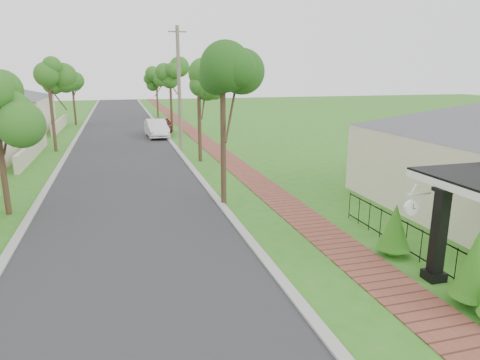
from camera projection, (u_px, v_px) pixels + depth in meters
name	position (u px, v px, depth m)	size (l,w,h in m)	color
ground	(258.00, 285.00, 11.03)	(160.00, 160.00, 0.00)	#2D771C
road	(124.00, 153.00, 28.89)	(7.00, 120.00, 0.02)	#28282B
kerb_right	(178.00, 151.00, 29.86)	(0.30, 120.00, 0.10)	#9E9E99
kerb_left	(66.00, 156.00, 27.93)	(0.30, 120.00, 0.10)	#9E9E99
sidewalk	(214.00, 149.00, 30.54)	(1.50, 120.00, 0.03)	brown
porch_post	(438.00, 240.00, 11.02)	(0.48, 0.48, 2.52)	black
picket_fence	(421.00, 245.00, 12.19)	(0.03, 8.02, 1.00)	black
street_trees	(120.00, 82.00, 34.20)	(10.70, 37.65, 5.89)	#382619
hedge_row	(452.00, 261.00, 10.45)	(0.86, 4.69, 1.90)	#136015
parked_car_red	(160.00, 126.00, 36.99)	(1.81, 4.50, 1.53)	maroon
parked_car_white	(156.00, 128.00, 35.74)	(1.57, 4.50, 1.48)	white
near_tree	(223.00, 89.00, 16.62)	(2.29, 2.29, 5.88)	#382619
utility_pole	(179.00, 89.00, 28.89)	(1.20, 0.24, 8.29)	#726859
station_clock	(412.00, 207.00, 11.04)	(0.75, 0.13, 0.59)	white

